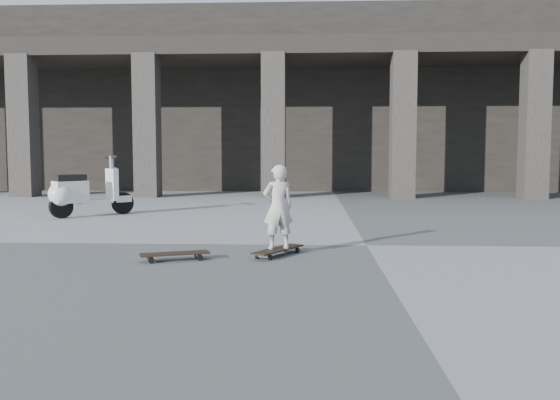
{
  "coord_description": "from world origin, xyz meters",
  "views": [
    {
      "loc": [
        -0.79,
        -8.08,
        1.28
      ],
      "look_at": [
        -1.17,
        -0.37,
        0.65
      ],
      "focal_mm": 38.0,
      "sensor_mm": 36.0,
      "label": 1
    }
  ],
  "objects_px": {
    "longboard": "(278,250)",
    "child": "(278,207)",
    "scooter": "(78,193)",
    "skateboard_spare": "(175,255)"
  },
  "relations": [
    {
      "from": "longboard",
      "to": "child",
      "type": "height_order",
      "value": "child"
    },
    {
      "from": "child",
      "to": "scooter",
      "type": "xyz_separation_m",
      "value": [
        -4.15,
        4.14,
        -0.13
      ]
    },
    {
      "from": "longboard",
      "to": "skateboard_spare",
      "type": "bearing_deg",
      "value": 138.32
    },
    {
      "from": "skateboard_spare",
      "to": "scooter",
      "type": "height_order",
      "value": "scooter"
    },
    {
      "from": "longboard",
      "to": "scooter",
      "type": "distance_m",
      "value": 5.88
    },
    {
      "from": "longboard",
      "to": "scooter",
      "type": "xyz_separation_m",
      "value": [
        -4.15,
        4.14,
        0.41
      ]
    },
    {
      "from": "longboard",
      "to": "skateboard_spare",
      "type": "xyz_separation_m",
      "value": [
        -1.19,
        -0.39,
        0.0
      ]
    },
    {
      "from": "longboard",
      "to": "skateboard_spare",
      "type": "distance_m",
      "value": 1.26
    },
    {
      "from": "skateboard_spare",
      "to": "child",
      "type": "xyz_separation_m",
      "value": [
        1.19,
        0.39,
        0.53
      ]
    },
    {
      "from": "longboard",
      "to": "scooter",
      "type": "bearing_deg",
      "value": 75.15
    }
  ]
}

